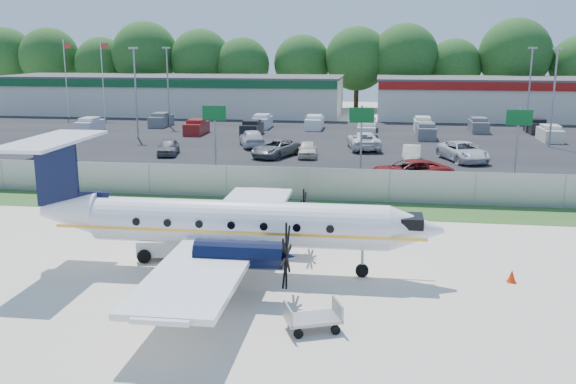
# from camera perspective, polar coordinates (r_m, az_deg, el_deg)

# --- Properties ---
(ground) EXTENTS (170.00, 170.00, 0.00)m
(ground) POSITION_cam_1_polar(r_m,az_deg,el_deg) (26.04, -1.89, -7.87)
(ground) COLOR beige
(ground) RESTS_ON ground
(grass_verge) EXTENTS (170.00, 4.00, 0.02)m
(grass_verge) POSITION_cam_1_polar(r_m,az_deg,el_deg) (37.38, 1.30, -1.40)
(grass_verge) COLOR #2D561E
(grass_verge) RESTS_ON ground
(access_road) EXTENTS (170.00, 8.00, 0.02)m
(access_road) POSITION_cam_1_polar(r_m,az_deg,el_deg) (44.16, 2.39, 0.83)
(access_road) COLOR black
(access_road) RESTS_ON ground
(parking_lot) EXTENTS (170.00, 32.00, 0.02)m
(parking_lot) POSITION_cam_1_polar(r_m,az_deg,el_deg) (64.77, 4.28, 4.67)
(parking_lot) COLOR black
(parking_lot) RESTS_ON ground
(perimeter_fence) EXTENTS (120.00, 0.06, 1.99)m
(perimeter_fence) POSITION_cam_1_polar(r_m,az_deg,el_deg) (39.09, 1.66, 0.73)
(perimeter_fence) COLOR gray
(perimeter_fence) RESTS_ON ground
(building_west) EXTENTS (46.40, 12.40, 5.24)m
(building_west) POSITION_cam_1_polar(r_m,az_deg,el_deg) (90.73, -10.16, 8.51)
(building_west) COLOR beige
(building_west) RESTS_ON ground
(building_east) EXTENTS (44.40, 12.40, 5.24)m
(building_east) POSITION_cam_1_polar(r_m,az_deg,el_deg) (88.90, 22.47, 7.66)
(building_east) COLOR beige
(building_east) RESTS_ON ground
(sign_left) EXTENTS (1.80, 0.26, 5.00)m
(sign_left) POSITION_cam_1_polar(r_m,az_deg,el_deg) (48.79, -6.54, 6.19)
(sign_left) COLOR gray
(sign_left) RESTS_ON ground
(sign_mid) EXTENTS (1.80, 0.26, 5.00)m
(sign_mid) POSITION_cam_1_polar(r_m,az_deg,el_deg) (47.23, 6.56, 5.97)
(sign_mid) COLOR gray
(sign_mid) RESTS_ON ground
(sign_right) EXTENTS (1.80, 0.26, 5.00)m
(sign_right) POSITION_cam_1_polar(r_m,az_deg,el_deg) (48.20, 19.80, 5.44)
(sign_right) COLOR gray
(sign_right) RESTS_ON ground
(flagpole_west) EXTENTS (1.06, 0.12, 10.00)m
(flagpole_west) POSITION_cam_1_polar(r_m,az_deg,el_deg) (88.69, -19.12, 9.87)
(flagpole_west) COLOR white
(flagpole_west) RESTS_ON ground
(flagpole_east) EXTENTS (1.06, 0.12, 10.00)m
(flagpole_east) POSITION_cam_1_polar(r_m,az_deg,el_deg) (86.54, -16.13, 10.01)
(flagpole_east) COLOR white
(flagpole_east) RESTS_ON ground
(light_pole_nw) EXTENTS (0.90, 0.35, 9.09)m
(light_pole_nw) POSITION_cam_1_polar(r_m,az_deg,el_deg) (66.68, -13.41, 9.10)
(light_pole_nw) COLOR gray
(light_pole_nw) RESTS_ON ground
(light_pole_ne) EXTENTS (0.90, 0.35, 9.09)m
(light_pole_ne) POSITION_cam_1_polar(r_m,az_deg,el_deg) (64.06, 22.58, 8.34)
(light_pole_ne) COLOR gray
(light_pole_ne) RESTS_ON ground
(light_pole_sw) EXTENTS (0.90, 0.35, 9.09)m
(light_pole_sw) POSITION_cam_1_polar(r_m,az_deg,el_deg) (76.06, -10.64, 9.65)
(light_pole_sw) COLOR gray
(light_pole_sw) RESTS_ON ground
(light_pole_se) EXTENTS (0.90, 0.35, 9.09)m
(light_pole_se) POSITION_cam_1_polar(r_m,az_deg,el_deg) (73.77, 20.69, 8.96)
(light_pole_se) COLOR gray
(light_pole_se) RESTS_ON ground
(tree_line) EXTENTS (112.00, 6.00, 14.00)m
(tree_line) POSITION_cam_1_polar(r_m,az_deg,el_deg) (98.50, 5.66, 7.44)
(tree_line) COLOR #1C4C16
(tree_line) RESTS_ON ground
(aircraft) EXTENTS (17.37, 17.17, 5.43)m
(aircraft) POSITION_cam_1_polar(r_m,az_deg,el_deg) (26.58, -5.15, -2.72)
(aircraft) COLOR white
(aircraft) RESTS_ON ground
(pushback_tug) EXTENTS (2.76, 2.21, 1.36)m
(pushback_tug) POSITION_cam_1_polar(r_m,az_deg,el_deg) (29.12, -10.43, -4.46)
(pushback_tug) COLOR white
(pushback_tug) RESTS_ON ground
(baggage_cart_far) EXTENTS (2.06, 1.66, 0.94)m
(baggage_cart_far) POSITION_cam_1_polar(r_m,az_deg,el_deg) (21.62, 2.24, -11.11)
(baggage_cart_far) COLOR gray
(baggage_cart_far) RESTS_ON ground
(cone_nose) EXTENTS (0.36, 0.36, 0.51)m
(cone_nose) POSITION_cam_1_polar(r_m,az_deg,el_deg) (27.29, 19.27, -7.08)
(cone_nose) COLOR #EF2F07
(cone_nose) RESTS_ON ground
(cone_starboard_wing) EXTENTS (0.40, 0.40, 0.57)m
(cone_starboard_wing) POSITION_cam_1_polar(r_m,az_deg,el_deg) (36.20, 0.80, -1.44)
(cone_starboard_wing) COLOR #EF2F07
(cone_starboard_wing) RESTS_ON ground
(road_car_west) EXTENTS (5.94, 3.04, 1.65)m
(road_car_west) POSITION_cam_1_polar(r_m,az_deg,el_deg) (46.79, -18.97, 0.80)
(road_car_west) COLOR black
(road_car_west) RESTS_ON ground
(road_car_mid) EXTENTS (6.44, 4.48, 1.63)m
(road_car_mid) POSITION_cam_1_polar(r_m,az_deg,el_deg) (44.67, 10.64, 0.74)
(road_car_mid) COLOR maroon
(road_car_mid) RESTS_ON ground
(parked_car_a) EXTENTS (2.35, 4.27, 1.38)m
(parked_car_a) POSITION_cam_1_polar(r_m,az_deg,el_deg) (56.43, -10.56, 3.25)
(parked_car_a) COLOR #595B5E
(parked_car_a) RESTS_ON ground
(parked_car_b) EXTENTS (4.17, 5.74, 1.45)m
(parked_car_b) POSITION_cam_1_polar(r_m,az_deg,el_deg) (54.62, -1.10, 3.16)
(parked_car_b) COLOR #595B5E
(parked_car_b) RESTS_ON ground
(parked_car_c) EXTENTS (1.94, 4.08, 1.35)m
(parked_car_c) POSITION_cam_1_polar(r_m,az_deg,el_deg) (54.44, 1.74, 3.12)
(parked_car_c) COLOR beige
(parked_car_c) RESTS_ON ground
(parked_car_d) EXTENTS (1.69, 4.17, 1.35)m
(parked_car_d) POSITION_cam_1_polar(r_m,az_deg,el_deg) (53.10, 10.90, 2.64)
(parked_car_d) COLOR beige
(parked_car_d) RESTS_ON ground
(parked_car_e) EXTENTS (4.31, 6.25, 1.59)m
(parked_car_e) POSITION_cam_1_polar(r_m,az_deg,el_deg) (54.41, 15.26, 2.66)
(parked_car_e) COLOR silver
(parked_car_e) RESTS_ON ground
(parked_car_f) EXTENTS (3.48, 5.31, 1.68)m
(parked_car_f) POSITION_cam_1_polar(r_m,az_deg,el_deg) (60.05, -3.23, 4.02)
(parked_car_f) COLOR silver
(parked_car_f) RESTS_ON ground
(parked_car_g) EXTENTS (3.49, 6.09, 1.60)m
(parked_car_g) POSITION_cam_1_polar(r_m,az_deg,el_deg) (58.99, 6.74, 3.80)
(parked_car_g) COLOR silver
(parked_car_g) RESTS_ON ground
(far_parking_rows) EXTENTS (56.00, 10.00, 1.60)m
(far_parking_rows) POSITION_cam_1_polar(r_m,az_deg,el_deg) (69.72, 4.56, 5.24)
(far_parking_rows) COLOR gray
(far_parking_rows) RESTS_ON ground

